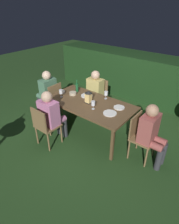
# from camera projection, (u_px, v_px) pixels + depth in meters

# --- Properties ---
(ground_plane) EXTENTS (16.00, 16.00, 0.00)m
(ground_plane) POSITION_uv_depth(u_px,v_px,m) (90.00, 132.00, 4.28)
(ground_plane) COLOR #26471E
(dining_table) EXTENTS (1.84, 0.96, 0.75)m
(dining_table) POSITION_uv_depth(u_px,v_px,m) (90.00, 105.00, 3.92)
(dining_table) COLOR brown
(dining_table) RESTS_ON ground
(chair_head_near) EXTENTS (0.40, 0.42, 0.87)m
(chair_head_near) POSITION_uv_depth(u_px,v_px,m) (53.00, 98.00, 4.66)
(chair_head_near) COLOR brown
(chair_head_near) RESTS_ON ground
(person_in_green) EXTENTS (0.48, 0.38, 1.15)m
(person_in_green) POSITION_uv_depth(u_px,v_px,m) (47.00, 91.00, 4.69)
(person_in_green) COLOR #4C7A5B
(person_in_green) RESTS_ON ground
(chair_head_far) EXTENTS (0.40, 0.42, 0.87)m
(chair_head_far) POSITION_uv_depth(u_px,v_px,m) (140.00, 135.00, 3.41)
(chair_head_far) COLOR brown
(chair_head_far) RESTS_ON ground
(person_in_rust) EXTENTS (0.48, 0.38, 1.15)m
(person_in_rust) POSITION_uv_depth(u_px,v_px,m) (152.00, 132.00, 3.22)
(person_in_rust) COLOR #9E4C47
(person_in_rust) RESTS_ON ground
(chair_side_right_a) EXTENTS (0.42, 0.40, 0.87)m
(chair_side_right_a) POSITION_uv_depth(u_px,v_px,m) (98.00, 95.00, 4.84)
(chair_side_right_a) COLOR brown
(chair_side_right_a) RESTS_ON ground
(person_in_mustard) EXTENTS (0.38, 0.47, 1.15)m
(person_in_mustard) POSITION_uv_depth(u_px,v_px,m) (94.00, 92.00, 4.63)
(person_in_mustard) COLOR tan
(person_in_mustard) RESTS_ON ground
(chair_side_left_a) EXTENTS (0.42, 0.40, 0.87)m
(chair_side_left_a) POSITION_uv_depth(u_px,v_px,m) (45.00, 125.00, 3.67)
(chair_side_left_a) COLOR brown
(chair_side_left_a) RESTS_ON ground
(person_in_pink) EXTENTS (0.38, 0.47, 1.15)m
(person_in_pink) POSITION_uv_depth(u_px,v_px,m) (52.00, 114.00, 3.72)
(person_in_pink) COLOR #C675A3
(person_in_pink) RESTS_ON ground
(lantern_centerpiece) EXTENTS (0.15, 0.15, 0.27)m
(lantern_centerpiece) POSITION_uv_depth(u_px,v_px,m) (88.00, 96.00, 3.82)
(lantern_centerpiece) COLOR black
(lantern_centerpiece) RESTS_ON dining_table
(green_bottle_on_table) EXTENTS (0.07, 0.07, 0.29)m
(green_bottle_on_table) POSITION_uv_depth(u_px,v_px,m) (77.00, 87.00, 4.30)
(green_bottle_on_table) COLOR #195128
(green_bottle_on_table) RESTS_ON dining_table
(wine_glass_a) EXTENTS (0.08, 0.08, 0.17)m
(wine_glass_a) POSITION_uv_depth(u_px,v_px,m) (93.00, 104.00, 3.61)
(wine_glass_a) COLOR silver
(wine_glass_a) RESTS_ON dining_table
(wine_glass_b) EXTENTS (0.08, 0.08, 0.17)m
(wine_glass_b) POSITION_uv_depth(u_px,v_px,m) (61.00, 92.00, 4.06)
(wine_glass_b) COLOR silver
(wine_glass_b) RESTS_ON dining_table
(wine_glass_c) EXTENTS (0.08, 0.08, 0.17)m
(wine_glass_c) POSITION_uv_depth(u_px,v_px,m) (106.00, 94.00, 3.99)
(wine_glass_c) COLOR silver
(wine_glass_c) RESTS_ON dining_table
(plate_a) EXTENTS (0.25, 0.25, 0.01)m
(plate_a) POSITION_uv_depth(u_px,v_px,m) (110.00, 113.00, 3.52)
(plate_a) COLOR white
(plate_a) RESTS_ON dining_table
(plate_b) EXTENTS (0.26, 0.26, 0.01)m
(plate_b) POSITION_uv_depth(u_px,v_px,m) (87.00, 96.00, 4.16)
(plate_b) COLOR white
(plate_b) RESTS_ON dining_table
(plate_c) EXTENTS (0.21, 0.21, 0.01)m
(plate_c) POSITION_uv_depth(u_px,v_px,m) (119.00, 107.00, 3.71)
(plate_c) COLOR white
(plate_c) RESTS_ON dining_table
(bowl_olives) EXTENTS (0.16, 0.16, 0.06)m
(bowl_olives) POSITION_uv_depth(u_px,v_px,m) (73.00, 93.00, 4.21)
(bowl_olives) COLOR #BCAD8E
(bowl_olives) RESTS_ON dining_table
(bowl_bread) EXTENTS (0.13, 0.13, 0.05)m
(bowl_bread) POSITION_uv_depth(u_px,v_px,m) (62.00, 92.00, 4.28)
(bowl_bread) COLOR silver
(bowl_bread) RESTS_ON dining_table
(hedge_backdrop) EXTENTS (5.47, 0.89, 1.24)m
(hedge_backdrop) POSITION_uv_depth(u_px,v_px,m) (140.00, 77.00, 5.57)
(hedge_backdrop) COLOR #193816
(hedge_backdrop) RESTS_ON ground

